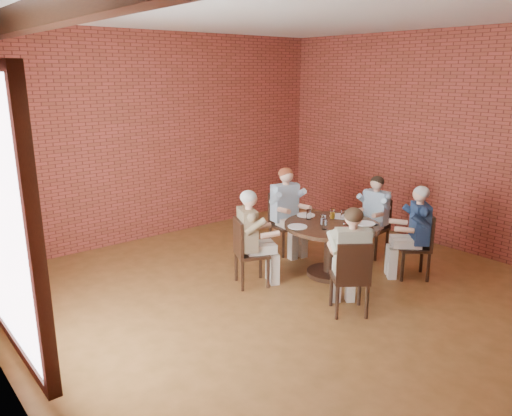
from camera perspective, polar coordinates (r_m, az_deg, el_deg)
floor at (r=6.30m, az=5.40°, el=-10.67°), size 7.00×7.00×0.00m
ceiling at (r=5.71m, az=6.31°, el=21.74°), size 7.00×7.00×0.00m
wall_back at (r=8.57m, az=-11.05°, el=7.96°), size 7.00×0.00×7.00m
wall_right at (r=8.36m, az=21.96°, el=6.96°), size 0.00×7.00×7.00m
ceiling_beam at (r=4.33m, az=-19.07°, el=21.41°), size 0.22×6.90×0.26m
dining_table at (r=6.95m, az=8.61°, el=-3.54°), size 1.30×1.30×0.75m
chair_a at (r=7.89m, az=13.52°, el=-1.82°), size 0.43×0.43×0.89m
diner_a at (r=7.79m, az=13.30°, el=-0.99°), size 0.64×0.54×1.24m
chair_b at (r=7.84m, az=3.16°, el=-1.34°), size 0.48×0.48×0.94m
diner_b at (r=7.73m, az=3.54°, el=-0.36°), size 0.62×0.72×1.34m
chair_c at (r=6.56m, az=-1.16°, el=-4.79°), size 0.53×0.53×0.91m
diner_c at (r=6.54m, az=-0.49°, el=-3.51°), size 0.76×0.70×1.29m
chair_d at (r=5.87m, az=10.85°, el=-7.58°), size 0.57×0.57×0.91m
diner_d at (r=5.89m, az=10.74°, el=-5.97°), size 0.77×0.79×1.29m
chair_e at (r=7.18m, az=18.21°, el=-3.80°), size 0.57×0.57×0.91m
diner_e at (r=7.12m, az=17.70°, el=-2.69°), size 0.79×0.78×1.29m
plate_a at (r=7.23m, az=9.43°, el=-0.93°), size 0.26×0.26×0.01m
plate_b at (r=7.22m, az=5.74°, el=-0.82°), size 0.26×0.26×0.01m
plate_c at (r=6.68m, az=4.77°, el=-2.14°), size 0.26×0.26×0.01m
plate_d at (r=6.95m, az=12.42°, el=-1.75°), size 0.26×0.26×0.01m
glass_a at (r=7.08m, az=9.92°, el=-0.78°), size 0.07×0.07×0.14m
glass_b at (r=7.11m, az=8.74°, el=-0.65°), size 0.07×0.07×0.14m
glass_c at (r=7.03m, az=6.05°, el=-0.75°), size 0.07×0.07×0.14m
glass_d at (r=6.81m, az=7.69°, el=-1.33°), size 0.07×0.07×0.14m
glass_e at (r=6.61m, az=7.88°, el=-1.85°), size 0.07×0.07×0.14m
glass_f at (r=6.50m, az=10.18°, el=-2.25°), size 0.07×0.07×0.14m
smartphone at (r=6.97m, az=13.17°, el=-1.78°), size 0.10×0.16×0.01m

